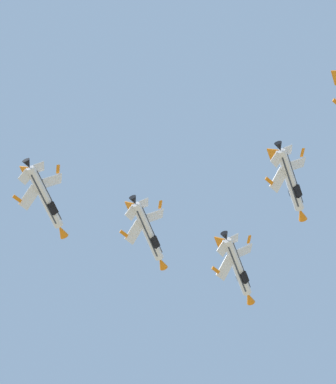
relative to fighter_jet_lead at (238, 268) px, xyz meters
name	(u,v)px	position (x,y,z in m)	size (l,w,h in m)	color
fighter_jet_lead	(238,268)	(0.00, 0.00, 0.00)	(7.94, 15.91, 7.07)	white
fighter_jet_left_wing	(148,233)	(-14.96, -7.98, 3.71)	(7.93, 15.91, 7.08)	white
fighter_jet_right_wing	(291,182)	(11.50, -13.95, 3.31)	(8.07, 15.91, 6.93)	white
fighter_jet_left_outer	(45,199)	(-30.78, -19.46, 0.85)	(7.59, 15.91, 7.42)	white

